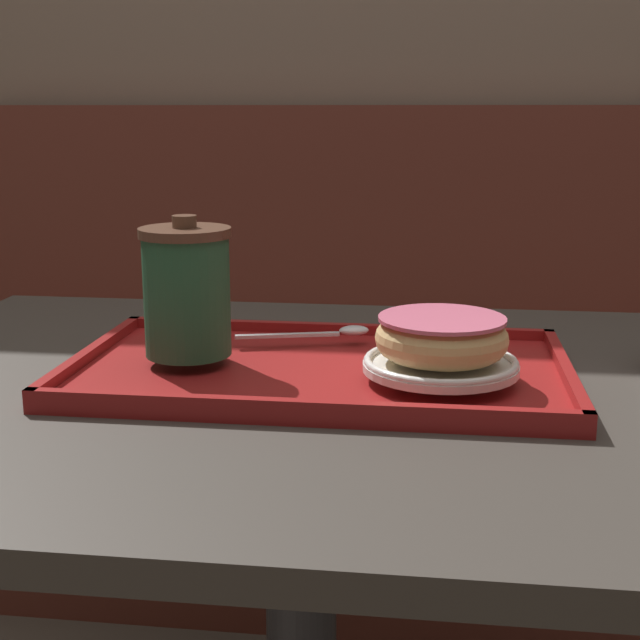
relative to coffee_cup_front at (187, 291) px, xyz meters
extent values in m
cube|color=#7A6656|center=(0.12, 1.09, 0.40)|extent=(8.00, 0.05, 2.40)
cube|color=brown|center=(0.14, 0.82, -0.58)|extent=(1.75, 0.44, 0.45)
cube|color=brown|center=(0.14, 1.00, -0.08)|extent=(1.75, 0.08, 0.55)
cube|color=#38332D|center=(0.12, -0.01, -0.11)|extent=(1.02, 0.78, 0.03)
cube|color=maroon|center=(0.14, 0.01, -0.09)|extent=(0.53, 0.31, 0.01)
cube|color=maroon|center=(0.14, -0.14, -0.08)|extent=(0.53, 0.01, 0.01)
cube|color=maroon|center=(0.14, 0.16, -0.08)|extent=(0.53, 0.01, 0.01)
cube|color=maroon|center=(-0.12, 0.01, -0.08)|extent=(0.01, 0.31, 0.01)
cube|color=maroon|center=(0.40, 0.01, -0.08)|extent=(0.01, 0.31, 0.01)
cylinder|color=#235638|center=(0.00, 0.00, -0.01)|extent=(0.09, 0.09, 0.13)
cylinder|color=brown|center=(0.00, 0.00, 0.06)|extent=(0.10, 0.10, 0.01)
cylinder|color=brown|center=(0.00, 0.00, 0.07)|extent=(0.03, 0.03, 0.01)
cylinder|color=white|center=(0.27, -0.03, -0.07)|extent=(0.16, 0.16, 0.01)
torus|color=white|center=(0.27, -0.03, -0.06)|extent=(0.16, 0.16, 0.01)
torus|color=#DBB270|center=(0.27, -0.03, -0.04)|extent=(0.13, 0.13, 0.04)
cylinder|color=#DB6684|center=(0.27, -0.03, -0.02)|extent=(0.13, 0.13, 0.00)
ellipsoid|color=silver|center=(0.17, 0.11, -0.06)|extent=(0.04, 0.03, 0.01)
cube|color=silver|center=(0.09, 0.09, -0.07)|extent=(0.12, 0.04, 0.00)
camera|label=1|loc=(0.26, -0.90, 0.19)|focal=50.00mm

